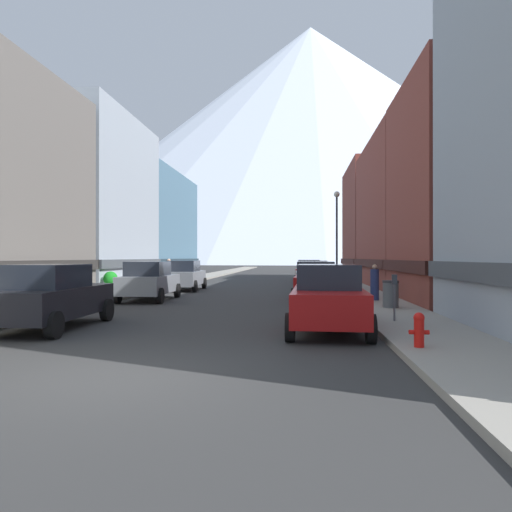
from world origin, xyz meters
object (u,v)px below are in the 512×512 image
Objects in this scene: trash_bin_right at (391,294)px; car_right_2 at (312,276)px; car_left_2 at (184,275)px; pedestrian_1 at (169,272)px; car_left_0 at (50,296)px; potted_plant_1 at (110,280)px; car_right_0 at (328,298)px; car_right_3 at (309,272)px; car_left_1 at (149,281)px; parking_meter_near at (394,291)px; streetlamp_right at (337,224)px; car_right_1 at (316,281)px; potted_plant_0 at (66,288)px; fire_hydrant_near at (419,329)px; pedestrian_0 at (375,284)px.

car_right_2 is at bearing 103.91° from trash_bin_right.
pedestrian_1 reaches higher than car_left_2.
car_left_0 is 4.13× the size of potted_plant_1.
car_right_3 is at bearing 90.00° from car_right_0.
parking_meter_near is (9.55, -7.36, 0.11)m from car_left_1.
parking_meter_near is at bearing -40.10° from potted_plant_1.
parking_meter_near is at bearing 30.13° from car_right_0.
car_right_2 is 2.57× the size of pedestrian_1.
car_left_0 and car_left_1 have the same top height.
pedestrian_1 is at bearing 160.53° from streetlamp_right.
car_right_1 and car_right_3 have the same top height.
car_left_0 is 4.91× the size of potted_plant_0.
trash_bin_right is 0.17× the size of streetlamp_right.
pedestrian_1 is (-10.05, 20.69, 0.05)m from car_right_0.
trash_bin_right is (10.15, -3.63, -0.26)m from car_left_1.
car_left_0 is at bearing -66.13° from potted_plant_0.
car_right_2 reaches higher than fire_hydrant_near.
car_right_2 is at bearing 41.25° from car_left_1.
fire_hydrant_near is at bearing -86.40° from car_right_3.
car_left_1 is 1.01× the size of car_right_2.
fire_hydrant_near is at bearing -89.71° from streetlamp_right.
trash_bin_right is 12.24m from streetlamp_right.
car_right_1 is (7.60, 9.14, 0.00)m from car_left_0.
car_right_2 is at bearing 89.97° from car_right_1.
pedestrian_0 reaches higher than potted_plant_0.
car_left_0 is at bearing -83.32° from pedestrian_1.
car_right_1 is at bearing -90.02° from car_right_3.
fire_hydrant_near is (1.65, -26.22, -0.37)m from car_right_3.
parking_meter_near is at bearing 85.73° from fire_hydrant_near.
car_left_1 is 1.00× the size of car_right_0.
car_right_1 is at bearing -15.30° from potted_plant_1.
car_left_1 is 14.66m from fire_hydrant_near.
car_left_1 reaches higher than trash_bin_right.
car_right_0 reaches higher than potted_plant_0.
trash_bin_right is at bearing -57.81° from car_right_1.
pedestrian_1 reaches higher than pedestrian_0.
car_left_0 is 6.29× the size of fire_hydrant_near.
pedestrian_0 is at bearing -3.64° from car_left_1.
car_left_1 is 4.55× the size of trash_bin_right.
car_left_2 is 4.94× the size of potted_plant_0.
car_right_3 is 0.76× the size of streetlamp_right.
car_left_0 is at bearing -141.20° from pedestrian_0.
pedestrian_1 is at bearing 116.39° from fire_hydrant_near.
pedestrian_1 is at bearing 134.23° from pedestrian_0.
car_right_3 is (0.00, 14.42, 0.00)m from car_right_1.
car_left_1 is 1.00× the size of car_right_3.
fire_hydrant_near is (1.65, -18.04, -0.37)m from car_right_2.
pedestrian_1 is (-11.70, 23.58, 0.42)m from fire_hydrant_near.
pedestrian_1 is at bearing 86.86° from potted_plant_0.
car_left_2 reaches higher than potted_plant_0.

